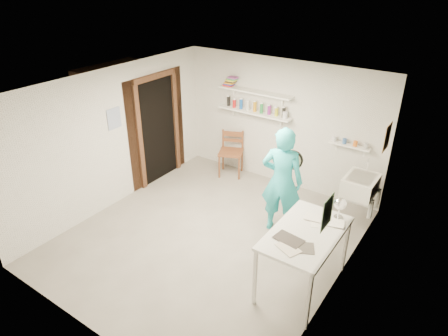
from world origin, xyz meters
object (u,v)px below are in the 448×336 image
Objects in this scene: belfast_sink at (360,185)px; work_table at (303,260)px; desk_lamp at (340,204)px; wooden_chair at (231,152)px; man at (282,181)px; wall_clock at (293,160)px.

work_table is (-0.11, -1.88, -0.26)m from belfast_sink.
desk_lamp is (0.11, -1.35, 0.40)m from belfast_sink.
wooden_chair is at bearing 149.90° from desk_lamp.
man reaches higher than work_table.
belfast_sink is at bearing -28.41° from wooden_chair.
wooden_chair is at bearing 140.07° from work_table.
belfast_sink is 1.90m from work_table.
man reaches higher than wall_clock.
belfast_sink is 1.89× the size of wall_clock.
wooden_chair is 6.00× the size of desk_lamp.
man is 1.37m from work_table.
wall_clock is at bearing 146.22° from desk_lamp.
belfast_sink is 2.66m from wooden_chair.
man reaches higher than desk_lamp.
man is 5.56× the size of wall_clock.
desk_lamp reaches higher than wooden_chair.
wall_clock reaches higher than desk_lamp.
desk_lamp is (0.22, 0.53, 0.66)m from work_table.
work_table is 8.00× the size of desk_lamp.
work_table is at bearing -70.75° from wall_clock.
wall_clock reaches higher than belfast_sink.
man is 1.34× the size of work_table.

